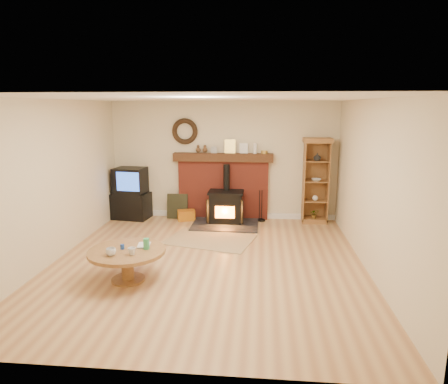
# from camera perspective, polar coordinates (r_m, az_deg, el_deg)

# --- Properties ---
(ground) EXTENTS (5.50, 5.50, 0.00)m
(ground) POSITION_cam_1_polar(r_m,az_deg,el_deg) (6.59, -2.38, -10.05)
(ground) COLOR #A97246
(ground) RESTS_ON ground
(room_shell) EXTENTS (5.02, 5.52, 2.61)m
(room_shell) POSITION_cam_1_polar(r_m,az_deg,el_deg) (6.24, -2.56, 5.05)
(room_shell) COLOR beige
(room_shell) RESTS_ON ground
(chimney_breast) EXTENTS (2.20, 0.22, 1.78)m
(chimney_breast) POSITION_cam_1_polar(r_m,az_deg,el_deg) (8.91, -0.11, 1.24)
(chimney_breast) COLOR #9A3527
(chimney_breast) RESTS_ON ground
(wood_stove) EXTENTS (1.40, 1.00, 1.26)m
(wood_stove) POSITION_cam_1_polar(r_m,az_deg,el_deg) (8.62, 0.26, -2.29)
(wood_stove) COLOR black
(wood_stove) RESTS_ON ground
(area_rug) EXTENTS (1.79, 1.43, 0.01)m
(area_rug) POSITION_cam_1_polar(r_m,az_deg,el_deg) (7.64, -2.05, -6.82)
(area_rug) COLOR brown
(area_rug) RESTS_ON ground
(tv_unit) EXTENTS (0.85, 0.64, 1.15)m
(tv_unit) POSITION_cam_1_polar(r_m,az_deg,el_deg) (9.20, -13.15, -0.33)
(tv_unit) COLOR black
(tv_unit) RESTS_ON ground
(curio_cabinet) EXTENTS (0.59, 0.43, 1.84)m
(curio_cabinet) POSITION_cam_1_polar(r_m,az_deg,el_deg) (8.81, 12.95, 1.60)
(curio_cabinet) COLOR brown
(curio_cabinet) RESTS_ON ground
(firelog_box) EXTENTS (0.42, 0.33, 0.23)m
(firelog_box) POSITION_cam_1_polar(r_m,az_deg,el_deg) (8.92, -5.41, -3.33)
(firelog_box) COLOR gold
(firelog_box) RESTS_ON ground
(leaning_painting) EXTENTS (0.47, 0.13, 0.56)m
(leaning_painting) POSITION_cam_1_polar(r_m,az_deg,el_deg) (9.06, -6.68, -2.03)
(leaning_painting) COLOR black
(leaning_painting) RESTS_ON ground
(fire_tools) EXTENTS (0.16, 0.16, 0.70)m
(fire_tools) POSITION_cam_1_polar(r_m,az_deg,el_deg) (8.87, 5.34, -3.49)
(fire_tools) COLOR black
(fire_tools) RESTS_ON ground
(coffee_table) EXTENTS (1.11, 1.11, 0.63)m
(coffee_table) POSITION_cam_1_polar(r_m,az_deg,el_deg) (5.98, -13.69, -8.84)
(coffee_table) COLOR brown
(coffee_table) RESTS_ON ground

